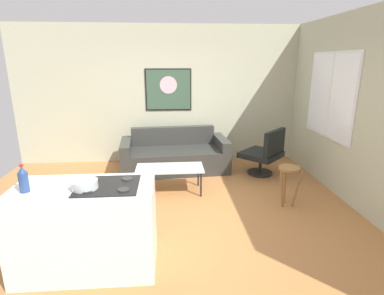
% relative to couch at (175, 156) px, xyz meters
% --- Properties ---
extents(ground, '(6.40, 6.40, 0.04)m').
position_rel_couch_xyz_m(ground, '(-0.02, -1.78, -0.30)').
color(ground, '#AE723E').
extents(back_wall, '(6.40, 0.05, 2.80)m').
position_rel_couch_xyz_m(back_wall, '(-0.02, 0.65, 1.12)').
color(back_wall, '#B0B295').
rests_on(back_wall, ground).
extents(right_wall, '(0.05, 6.40, 2.80)m').
position_rel_couch_xyz_m(right_wall, '(2.60, -1.48, 1.12)').
color(right_wall, '#B3B697').
rests_on(right_wall, ground).
extents(couch, '(2.11, 1.08, 0.80)m').
position_rel_couch_xyz_m(couch, '(0.00, 0.00, 0.00)').
color(couch, '#30312E').
rests_on(couch, ground).
extents(coffee_table, '(1.09, 0.52, 0.42)m').
position_rel_couch_xyz_m(coffee_table, '(-0.10, -1.07, 0.11)').
color(coffee_table, silver).
rests_on(coffee_table, ground).
extents(armchair, '(0.93, 0.93, 0.89)m').
position_rel_couch_xyz_m(armchair, '(1.68, -0.42, 0.15)').
color(armchair, black).
rests_on(armchair, ground).
extents(bar_stool, '(0.35, 0.35, 0.61)m').
position_rel_couch_xyz_m(bar_stool, '(1.63, -1.69, 0.19)').
color(bar_stool, olive).
rests_on(bar_stool, ground).
extents(kitchen_counter, '(1.38, 0.71, 0.92)m').
position_rel_couch_xyz_m(kitchen_counter, '(-0.96, -2.89, 0.17)').
color(kitchen_counter, white).
rests_on(kitchen_counter, ground).
extents(soda_bottle, '(0.09, 0.09, 0.27)m').
position_rel_couch_xyz_m(soda_bottle, '(-1.47, -2.97, 0.75)').
color(soda_bottle, navy).
rests_on(soda_bottle, kitchen_counter).
extents(mixing_bowl, '(0.25, 0.25, 0.10)m').
position_rel_couch_xyz_m(mixing_bowl, '(-0.92, -2.96, 0.67)').
color(mixing_bowl, silver).
rests_on(mixing_bowl, kitchen_counter).
extents(wall_painting, '(0.94, 0.03, 0.85)m').
position_rel_couch_xyz_m(wall_painting, '(-0.10, 0.60, 1.25)').
color(wall_painting, black).
extents(window, '(0.03, 1.45, 1.41)m').
position_rel_couch_xyz_m(window, '(2.56, -0.88, 1.26)').
color(window, silver).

